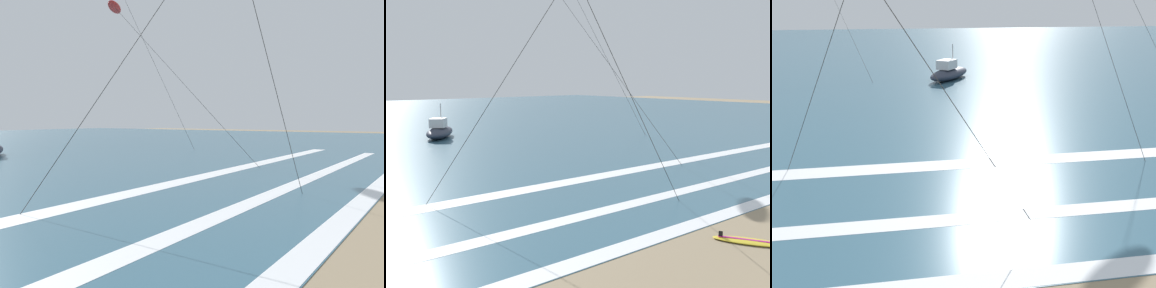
% 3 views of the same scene
% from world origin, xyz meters
% --- Properties ---
extents(wave_foam_shoreline, '(54.95, 0.74, 0.01)m').
position_xyz_m(wave_foam_shoreline, '(-0.50, 7.35, 0.01)').
color(wave_foam_shoreline, white).
rests_on(wave_foam_shoreline, ocean_surface).
extents(wave_foam_mid_break, '(45.58, 0.74, 0.01)m').
position_xyz_m(wave_foam_mid_break, '(-1.30, 10.39, 0.01)').
color(wave_foam_mid_break, white).
rests_on(wave_foam_mid_break, ocean_surface).
extents(wave_foam_outer_break, '(46.62, 1.04, 0.01)m').
position_xyz_m(wave_foam_outer_break, '(-0.35, 14.82, 0.01)').
color(wave_foam_outer_break, white).
rests_on(wave_foam_outer_break, ocean_surface).
extents(surfboard_foreground_flat, '(1.50, 2.14, 0.25)m').
position_xyz_m(surfboard_foreground_flat, '(-0.40, 5.30, 0.05)').
color(surfboard_foreground_flat, yellow).
rests_on(surfboard_foreground_flat, ground).
extents(offshore_boat, '(4.45, 5.20, 2.70)m').
position_xyz_m(offshore_boat, '(2.64, 33.64, 0.55)').
color(offshore_boat, '#2D3342').
rests_on(offshore_boat, ground).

